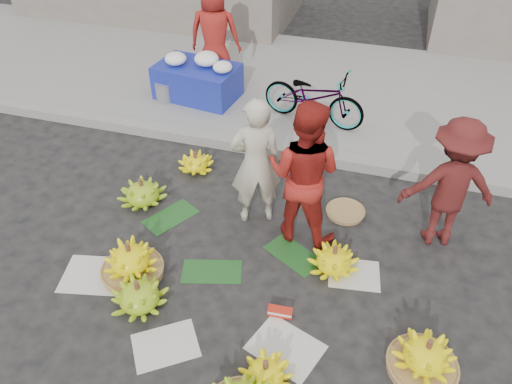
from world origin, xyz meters
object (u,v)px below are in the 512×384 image
(vendor_cream, at_px, (256,163))
(bicycle, at_px, (314,96))
(banana_bunch_0, at_px, (131,262))
(flower_table, at_px, (198,79))
(banana_bunch_4, at_px, (425,358))

(vendor_cream, distance_m, bicycle, 2.28)
(vendor_cream, bearing_deg, bicycle, -121.07)
(bicycle, bearing_deg, banana_bunch_0, 171.61)
(banana_bunch_0, bearing_deg, bicycle, 70.27)
(flower_table, xyz_separation_m, bicycle, (1.97, -0.25, 0.11))
(banana_bunch_4, xyz_separation_m, flower_table, (-3.74, 4.08, 0.25))
(banana_bunch_4, bearing_deg, bicycle, 114.90)
(banana_bunch_4, relative_size, flower_table, 0.47)
(banana_bunch_0, height_order, flower_table, flower_table)
(banana_bunch_0, relative_size, flower_table, 0.47)
(bicycle, bearing_deg, vendor_cream, -174.97)
(banana_bunch_4, xyz_separation_m, vendor_cream, (-2.03, 1.58, 0.63))
(vendor_cream, bearing_deg, banana_bunch_4, 117.29)
(vendor_cream, relative_size, flower_table, 1.16)
(banana_bunch_0, xyz_separation_m, flower_table, (-0.70, 3.78, 0.24))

